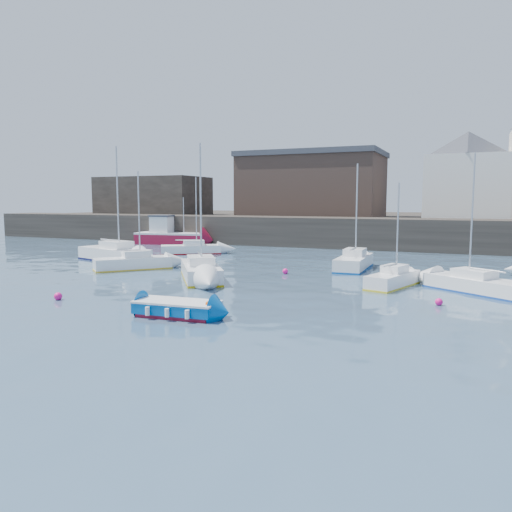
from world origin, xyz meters
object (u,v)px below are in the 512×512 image
at_px(sailboat_e, 115,254).
at_px(buoy_mid, 439,305).
at_px(sailboat_d, 478,285).
at_px(sailboat_f, 354,262).
at_px(sailboat_b, 201,271).
at_px(blue_dinghy, 177,308).
at_px(sailboat_c, 393,279).
at_px(sailboat_h, 191,249).
at_px(buoy_far, 285,274).
at_px(fishing_boat, 170,235).
at_px(sailboat_a, 133,263).
at_px(buoy_near, 58,300).

xyz_separation_m(sailboat_e, buoy_mid, (24.48, -7.56, -0.58)).
height_order(sailboat_d, sailboat_f, sailboat_f).
height_order(sailboat_e, sailboat_f, sailboat_e).
relative_size(sailboat_d, sailboat_f, 0.99).
distance_m(sailboat_b, sailboat_d, 15.49).
distance_m(blue_dinghy, buoy_mid, 11.84).
distance_m(sailboat_e, sailboat_f, 18.55).
relative_size(sailboat_c, sailboat_f, 0.79).
height_order(blue_dinghy, sailboat_f, sailboat_f).
distance_m(sailboat_e, sailboat_h, 7.47).
bearing_deg(sailboat_h, sailboat_b, -57.17).
distance_m(sailboat_h, buoy_far, 14.30).
xyz_separation_m(fishing_boat, sailboat_h, (7.44, -7.97, -0.54)).
bearing_deg(sailboat_a, fishing_boat, 115.99).
bearing_deg(buoy_far, buoy_mid, -33.25).
xyz_separation_m(sailboat_f, sailboat_h, (-15.45, 4.05, -0.07)).
xyz_separation_m(sailboat_b, sailboat_d, (15.39, 1.80, -0.09)).
xyz_separation_m(sailboat_d, buoy_near, (-18.60, -9.99, -0.44)).
xyz_separation_m(sailboat_a, sailboat_d, (21.81, -0.14, -0.04)).
bearing_deg(fishing_boat, sailboat_d, -30.89).
bearing_deg(sailboat_e, sailboat_f, 8.80).
xyz_separation_m(blue_dinghy, sailboat_f, (3.66, 17.03, 0.14)).
height_order(fishing_boat, sailboat_f, sailboat_f).
xyz_separation_m(sailboat_d, sailboat_h, (-23.25, 10.40, 0.01)).
distance_m(sailboat_a, buoy_near, 10.64).
bearing_deg(sailboat_c, buoy_near, -144.75).
bearing_deg(sailboat_c, buoy_mid, -57.70).
height_order(blue_dinghy, sailboat_d, sailboat_d).
distance_m(sailboat_c, sailboat_d, 4.30).
relative_size(blue_dinghy, sailboat_a, 0.54).
height_order(buoy_mid, buoy_far, buoy_far).
bearing_deg(buoy_near, sailboat_a, 107.59).
relative_size(fishing_boat, sailboat_f, 1.10).
bearing_deg(buoy_near, sailboat_f, 56.53).
distance_m(sailboat_a, sailboat_c, 17.51).
relative_size(sailboat_e, sailboat_h, 1.31).
bearing_deg(sailboat_c, fishing_boat, 145.35).
relative_size(blue_dinghy, sailboat_f, 0.50).
bearing_deg(sailboat_d, sailboat_f, 140.92).
distance_m(sailboat_a, sailboat_e, 5.48).
bearing_deg(buoy_mid, fishing_boat, 142.32).
relative_size(sailboat_h, buoy_near, 17.51).
relative_size(fishing_boat, buoy_far, 21.66).
relative_size(sailboat_a, buoy_far, 18.25).
relative_size(fishing_boat, buoy_mid, 23.19).
bearing_deg(buoy_far, sailboat_b, -133.49).
relative_size(fishing_boat, sailboat_d, 1.11).
distance_m(blue_dinghy, sailboat_a, 14.98).
distance_m(sailboat_c, sailboat_f, 7.14).
bearing_deg(fishing_boat, sailboat_c, -34.65).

